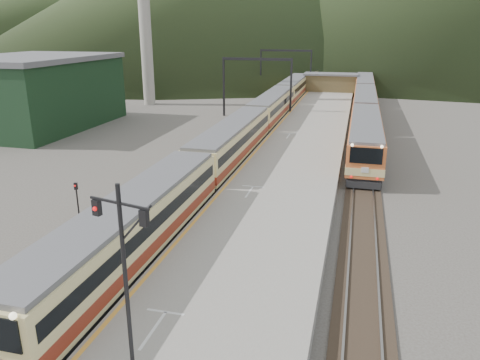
# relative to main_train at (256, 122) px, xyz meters

# --- Properties ---
(track_main) EXTENTS (2.60, 200.00, 0.23)m
(track_main) POSITION_rel_main_train_xyz_m (0.00, -1.51, -1.90)
(track_main) COLOR black
(track_main) RESTS_ON ground
(track_far) EXTENTS (2.60, 200.00, 0.23)m
(track_far) POSITION_rel_main_train_xyz_m (-5.00, -1.51, -1.90)
(track_far) COLOR black
(track_far) RESTS_ON ground
(track_second) EXTENTS (2.60, 200.00, 0.23)m
(track_second) POSITION_rel_main_train_xyz_m (11.50, -1.51, -1.90)
(track_second) COLOR black
(track_second) RESTS_ON ground
(platform) EXTENTS (8.00, 100.00, 1.00)m
(platform) POSITION_rel_main_train_xyz_m (5.60, -3.51, -1.47)
(platform) COLOR gray
(platform) RESTS_ON ground
(gantry_near) EXTENTS (9.55, 0.25, 8.00)m
(gantry_near) POSITION_rel_main_train_xyz_m (-2.85, 13.49, 3.61)
(gantry_near) COLOR black
(gantry_near) RESTS_ON ground
(gantry_far) EXTENTS (9.55, 0.25, 8.00)m
(gantry_far) POSITION_rel_main_train_xyz_m (-2.85, 38.49, 3.61)
(gantry_far) COLOR black
(gantry_far) RESTS_ON ground
(warehouse) EXTENTS (14.50, 20.50, 8.60)m
(warehouse) POSITION_rel_main_train_xyz_m (-28.00, 0.49, 2.34)
(warehouse) COLOR black
(warehouse) RESTS_ON ground
(smokestack) EXTENTS (1.80, 1.80, 30.00)m
(smokestack) POSITION_rel_main_train_xyz_m (-22.00, 20.49, 13.03)
(smokestack) COLOR #9E998E
(smokestack) RESTS_ON ground
(station_shed) EXTENTS (9.40, 4.40, 3.10)m
(station_shed) POSITION_rel_main_train_xyz_m (5.60, 36.49, 0.60)
(station_shed) COLOR brown
(station_shed) RESTS_ON platform
(main_train) EXTENTS (2.86, 78.30, 3.49)m
(main_train) POSITION_rel_main_train_xyz_m (0.00, 0.00, 0.00)
(main_train) COLOR #DFCD83
(main_train) RESTS_ON track_main
(second_train) EXTENTS (2.87, 58.99, 3.51)m
(second_train) POSITION_rel_main_train_xyz_m (11.50, 14.82, 0.01)
(second_train) COLOR orange
(second_train) RESTS_ON track_second
(signal_mast) EXTENTS (2.16, 0.65, 6.54)m
(signal_mast) POSITION_rel_main_train_xyz_m (4.06, -37.68, 3.03)
(signal_mast) COLOR black
(signal_mast) RESTS_ON platform
(short_signal_b) EXTENTS (0.24, 0.19, 2.27)m
(short_signal_b) POSITION_rel_main_train_xyz_m (-2.04, -10.99, -0.51)
(short_signal_b) COLOR black
(short_signal_b) RESTS_ON ground
(short_signal_c) EXTENTS (0.26, 0.22, 2.27)m
(short_signal_c) POSITION_rel_main_train_xyz_m (-6.69, -24.07, -0.51)
(short_signal_c) COLOR black
(short_signal_c) RESTS_ON ground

